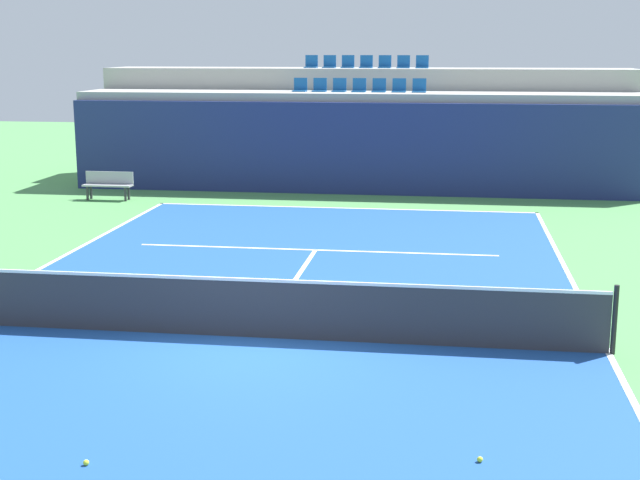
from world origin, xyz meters
name	(u,v)px	position (x,y,z in m)	size (l,w,h in m)	color
ground_plane	(256,338)	(0.00, 0.00, 0.00)	(80.00, 80.00, 0.00)	#4C8C4C
court_surface	(256,338)	(0.00, 0.00, 0.01)	(11.00, 24.00, 0.01)	#1E4C99
baseline_far	(344,208)	(0.00, 11.95, 0.01)	(11.00, 0.10, 0.00)	white
sideline_right	(609,353)	(5.45, 0.00, 0.01)	(0.10, 24.00, 0.00)	white
service_line_far	(315,250)	(0.00, 6.40, 0.01)	(8.26, 0.10, 0.00)	white
centre_service_line	(291,286)	(0.00, 3.20, 0.01)	(0.10, 6.40, 0.00)	white
back_wall	(354,149)	(0.00, 14.61, 1.44)	(18.23, 0.30, 2.87)	navy
stands_tier_lower	(358,140)	(0.00, 15.96, 1.57)	(18.23, 2.40, 3.13)	#9E9E99
stands_tier_upper	(365,123)	(0.00, 18.36, 1.92)	(18.23, 2.40, 3.84)	#9E9E99
seating_row_lower	(359,88)	(0.00, 16.06, 3.26)	(4.33, 0.44, 0.44)	#145193
seating_row_upper	(366,64)	(0.00, 18.46, 3.97)	(4.33, 0.44, 0.44)	#145193
tennis_net	(256,307)	(0.00, 0.00, 0.51)	(11.08, 0.08, 1.07)	black
player_bench	(108,183)	(-7.27, 12.46, 0.51)	(1.50, 0.40, 0.85)	#99999E
tennis_ball_1	(86,463)	(-0.92, -4.69, 0.04)	(0.07, 0.07, 0.07)	#CCE033
tennis_ball_2	(480,459)	(3.41, -3.99, 0.04)	(0.07, 0.07, 0.07)	#CCE033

